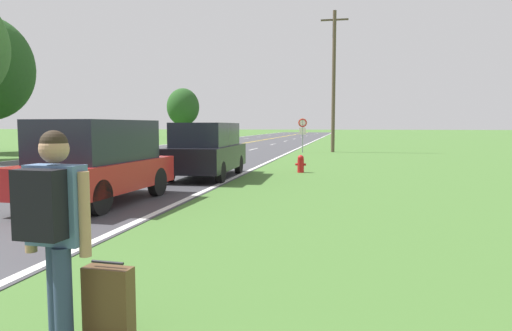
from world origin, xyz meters
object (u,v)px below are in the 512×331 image
at_px(tree_behind_sign, 183,107).
at_px(car_black_van_mid_far, 207,149).
at_px(traffic_sign, 303,127).
at_px(car_red_van_mid_near, 97,160).
at_px(hitchhiker_person, 53,217).
at_px(suitcase, 109,305).
at_px(fire_hydrant, 301,164).

height_order(tree_behind_sign, car_black_van_mid_far, tree_behind_sign).
bearing_deg(traffic_sign, car_black_van_mid_far, -96.82).
xyz_separation_m(traffic_sign, car_red_van_mid_near, (-2.68, -20.55, -0.70)).
height_order(traffic_sign, car_black_van_mid_far, traffic_sign).
distance_m(hitchhiker_person, suitcase, 0.85).
bearing_deg(fire_hydrant, traffic_sign, 95.32).
bearing_deg(suitcase, tree_behind_sign, 22.98).
xyz_separation_m(tree_behind_sign, car_black_van_mid_far, (19.79, -50.82, -3.58)).
relative_size(hitchhiker_person, suitcase, 2.54).
bearing_deg(fire_hydrant, tree_behind_sign, 115.14).
height_order(hitchhiker_person, tree_behind_sign, tree_behind_sign).
relative_size(hitchhiker_person, traffic_sign, 0.77).
bearing_deg(suitcase, fire_hydrant, 2.45).
bearing_deg(hitchhiker_person, traffic_sign, 4.54).
height_order(traffic_sign, car_red_van_mid_near, traffic_sign).
xyz_separation_m(hitchhiker_person, suitcase, (0.35, 0.18, -0.75)).
height_order(hitchhiker_person, fire_hydrant, hitchhiker_person).
xyz_separation_m(suitcase, car_black_van_mid_far, (-2.84, 11.64, 0.65)).
xyz_separation_m(fire_hydrant, tree_behind_sign, (-22.78, 48.54, 4.22)).
distance_m(suitcase, car_red_van_mid_near, 7.23).
xyz_separation_m(fire_hydrant, car_black_van_mid_far, (-2.99, -2.28, 0.64)).
bearing_deg(car_black_van_mid_far, hitchhiker_person, 9.59).
height_order(suitcase, fire_hydrant, suitcase).
relative_size(suitcase, traffic_sign, 0.30).
bearing_deg(car_black_van_mid_far, suitcase, 11.41).
xyz_separation_m(hitchhiker_person, traffic_sign, (-0.69, 26.90, 0.62)).
bearing_deg(hitchhiker_person, fire_hydrant, 1.03).
relative_size(hitchhiker_person, fire_hydrant, 2.62).
bearing_deg(fire_hydrant, suitcase, -90.62).
bearing_deg(fire_hydrant, hitchhiker_person, -92.04).
bearing_deg(suitcase, hitchhiker_person, 119.91).
relative_size(hitchhiker_person, car_black_van_mid_far, 0.37).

